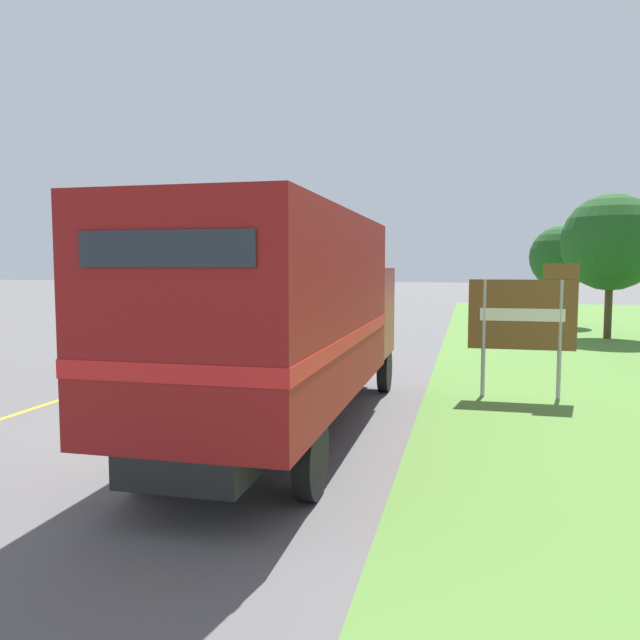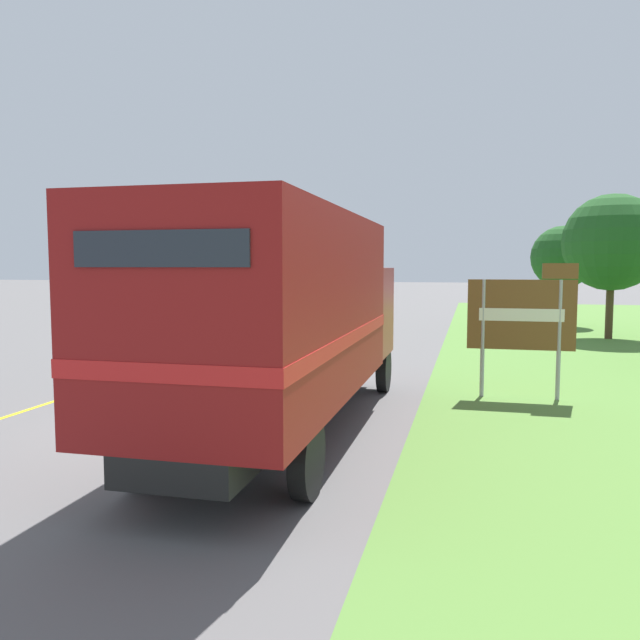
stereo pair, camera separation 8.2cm
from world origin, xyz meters
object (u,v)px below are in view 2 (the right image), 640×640
Objects in this scene: lead_car_white at (312,308)px; roadside_tree_mid at (612,243)px; roadside_tree_far at (563,257)px; highway_sign at (523,316)px; horse_trailer_truck at (285,315)px.

lead_car_white is 0.75× the size of roadside_tree_mid.
roadside_tree_mid is 5.35m from roadside_tree_far.
roadside_tree_mid is at bearing 71.41° from highway_sign.
roadside_tree_far is (10.77, 5.24, 2.20)m from lead_car_white.
roadside_tree_mid is 1.19× the size of roadside_tree_far.
highway_sign is (7.73, -12.19, 0.74)m from lead_car_white.
horse_trailer_truck is 2.14× the size of lead_car_white.
lead_car_white is 1.45× the size of highway_sign.
roadside_tree_mid reaches higher than horse_trailer_truck.
horse_trailer_truck reaches higher than highway_sign.
roadside_tree_far reaches higher than highway_sign.
horse_trailer_truck is at bearing -108.16° from roadside_tree_far.
highway_sign is at bearing -57.62° from lead_car_white.
highway_sign is (4.00, 4.04, -0.26)m from horse_trailer_truck.
horse_trailer_truck is at bearing -134.73° from highway_sign.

